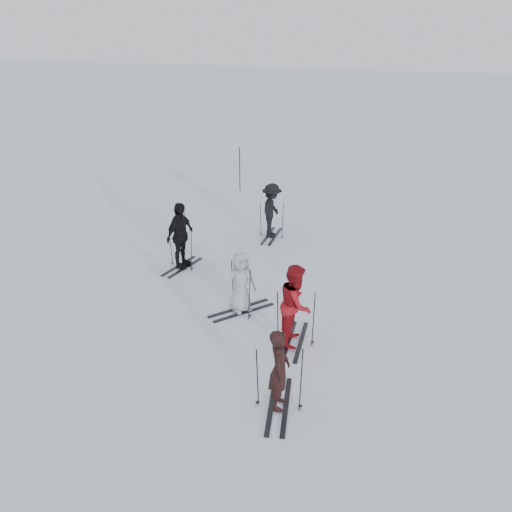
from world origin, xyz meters
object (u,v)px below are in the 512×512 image
(skier_near_dark, at_px, (279,371))
(skier_uphill_left, at_px, (180,236))
(piste_marker, at_px, (240,169))
(skier_grey, at_px, (241,283))
(skier_uphill_far, at_px, (272,211))
(skier_red, at_px, (296,305))

(skier_near_dark, height_order, skier_uphill_left, skier_uphill_left)
(skier_uphill_left, xyz_separation_m, piste_marker, (-0.91, 7.61, -0.06))
(skier_grey, distance_m, skier_uphill_left, 3.12)
(skier_uphill_far, distance_m, piste_marker, 5.27)
(skier_red, xyz_separation_m, skier_grey, (-1.60, 0.96, -0.16))
(skier_red, xyz_separation_m, skier_uphill_far, (-2.29, 5.95, -0.05))
(skier_near_dark, height_order, piste_marker, piste_marker)
(skier_near_dark, distance_m, skier_red, 2.29)
(skier_grey, xyz_separation_m, skier_uphill_far, (-0.69, 4.99, 0.11))
(skier_grey, height_order, skier_uphill_far, skier_uphill_far)
(skier_red, xyz_separation_m, piste_marker, (-4.97, 10.49, -0.03))
(skier_red, bearing_deg, skier_near_dark, -178.52)
(skier_grey, bearing_deg, skier_uphill_far, 47.65)
(skier_grey, distance_m, piste_marker, 10.10)
(skier_uphill_left, xyz_separation_m, skier_uphill_far, (1.77, 3.08, -0.08))
(skier_uphill_left, relative_size, skier_uphill_far, 1.09)
(skier_near_dark, distance_m, piste_marker, 13.79)
(skier_red, distance_m, skier_grey, 1.87)
(skier_near_dark, height_order, skier_red, skier_red)
(skier_grey, height_order, piste_marker, piste_marker)
(skier_uphill_far, bearing_deg, skier_near_dark, -164.55)
(skier_near_dark, distance_m, skier_uphill_far, 8.61)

